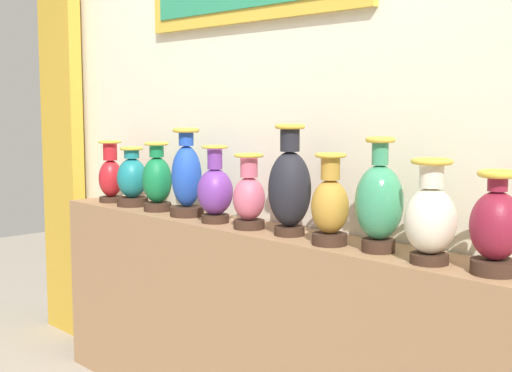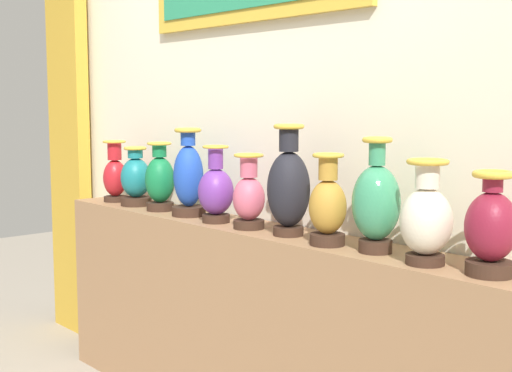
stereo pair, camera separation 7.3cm
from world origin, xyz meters
The scene contains 14 objects.
display_shelf centered at (0.00, 0.00, 0.46)m, with size 2.64×0.31×0.91m, color #99704C.
back_wall centered at (-0.01, 0.22, 1.46)m, with size 4.42×0.14×2.87m.
curtain_gold centered at (-1.86, 0.10, 1.07)m, with size 0.38×0.08×2.13m, color gold.
vase_crimson centered at (-1.11, -0.02, 1.05)m, with size 0.13×0.13×0.33m.
vase_teal centered at (-0.91, -0.02, 1.05)m, with size 0.16×0.16×0.30m.
vase_emerald centered at (-0.67, -0.03, 1.06)m, with size 0.14×0.14×0.34m.
vase_sapphire centered at (-0.45, -0.02, 1.09)m, with size 0.16×0.16×0.41m.
vase_violet centered at (-0.22, -0.04, 1.05)m, with size 0.16×0.16×0.34m.
vase_rose centered at (0.00, -0.04, 1.05)m, with size 0.14×0.14×0.32m.
vase_onyx centered at (0.22, -0.03, 1.11)m, with size 0.17×0.17×0.44m.
vase_ochre centered at (0.46, -0.05, 1.06)m, with size 0.14×0.14×0.34m.
vase_jade centered at (0.66, -0.03, 1.09)m, with size 0.17×0.17×0.41m.
vase_ivory centered at (0.89, -0.05, 1.07)m, with size 0.17×0.17×0.35m.
vase_burgundy centered at (1.11, -0.03, 1.06)m, with size 0.16×0.16×0.32m.
Camera 1 is at (2.15, -2.02, 1.43)m, focal length 49.36 mm.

